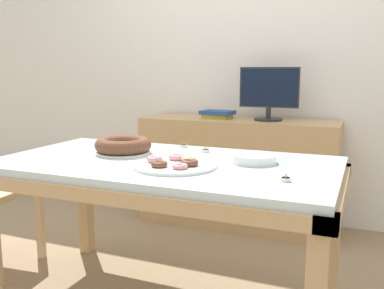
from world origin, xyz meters
The scene contains 11 objects.
wall_back centered at (0.00, 1.54, 1.30)m, with size 8.00×0.10×2.60m, color white.
dining_table centered at (0.00, 0.00, 0.65)m, with size 1.63×0.89×0.74m.
sideboard centered at (0.00, 1.24, 0.41)m, with size 1.45×0.44×0.81m.
computer_monitor centered at (0.22, 1.24, 1.00)m, with size 0.42×0.20×0.38m.
book_stack centered at (-0.17, 1.24, 0.84)m, with size 0.25×0.20×0.06m.
cake_chocolate_round centered at (-0.27, 0.07, 0.78)m, with size 0.29×0.29×0.08m.
pastry_platter centered at (0.10, -0.11, 0.75)m, with size 0.37×0.37×0.04m.
plate_stack centered at (0.40, 0.11, 0.76)m, with size 0.21×0.21×0.04m.
tealight_centre centered at (-0.06, 0.36, 0.75)m, with size 0.04×0.04×0.04m.
tealight_left_edge centered at (0.11, 0.27, 0.75)m, with size 0.04×0.04×0.04m.
tealight_right_edge centered at (0.60, -0.18, 0.75)m, with size 0.04×0.04×0.04m.
Camera 1 is at (0.88, -1.79, 1.16)m, focal length 40.00 mm.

